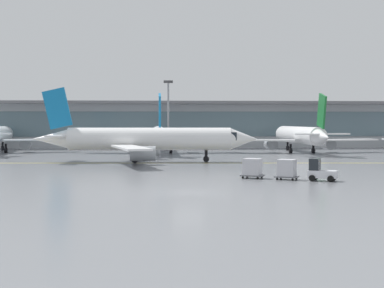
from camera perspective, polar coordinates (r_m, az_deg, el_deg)
ground_plane at (r=47.43m, az=-0.35°, el=-4.61°), size 400.00×400.00×0.00m
taxiway_centreline_stripe at (r=79.73m, az=-4.08°, el=-1.82°), size 109.81×7.15×0.01m
terminal_concourse at (r=125.49m, az=-2.44°, el=1.91°), size 178.69×11.00×9.60m
gate_airplane_2 at (r=105.04m, az=-3.17°, el=0.80°), size 28.05×30.05×9.99m
gate_airplane_3 at (r=106.98m, az=10.24°, el=0.79°), size 28.02×30.13×9.99m
taxiing_regional_jet at (r=81.60m, az=-4.36°, el=0.42°), size 30.81×28.60×10.20m
baggage_tug at (r=57.25m, az=12.15°, el=-2.58°), size 2.95×2.49×2.10m
cargo_dolly_lead at (r=57.94m, az=9.03°, el=-2.34°), size 2.60×2.38×1.94m
cargo_dolly_trailing at (r=58.87m, az=5.78°, el=-2.25°), size 2.60×2.38×1.94m
apron_light_mast_1 at (r=116.15m, az=-2.28°, el=3.11°), size 1.80×0.36×13.43m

